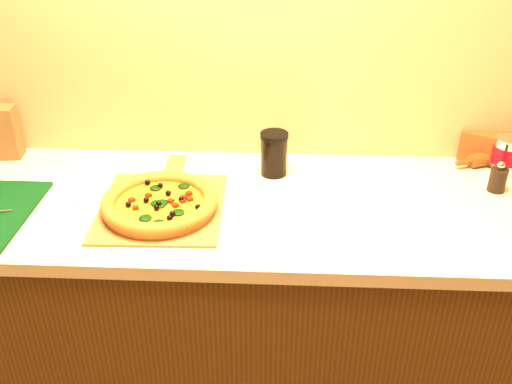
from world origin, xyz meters
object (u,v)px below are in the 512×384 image
(pizza, at_px, (160,203))
(dark_jar, at_px, (274,154))
(pepper_grinder, at_px, (498,179))
(rolling_pin, at_px, (501,157))
(pizza_peel, at_px, (163,204))
(coffee_canister, at_px, (506,155))

(pizza, bearing_deg, dark_jar, 37.96)
(pepper_grinder, bearing_deg, rolling_pin, 69.09)
(pepper_grinder, bearing_deg, pizza_peel, -172.23)
(pizza, height_order, dark_jar, dark_jar)
(coffee_canister, distance_m, dark_jar, 0.75)
(rolling_pin, bearing_deg, pizza_peel, -163.15)
(pizza_peel, distance_m, rolling_pin, 1.13)
(pizza, xyz_separation_m, coffee_canister, (1.07, 0.29, 0.03))
(dark_jar, bearing_deg, pizza_peel, -146.28)
(pepper_grinder, xyz_separation_m, dark_jar, (-0.69, 0.08, 0.03))
(pepper_grinder, relative_size, rolling_pin, 0.31)
(dark_jar, bearing_deg, pizza, -142.04)
(pizza, height_order, coffee_canister, coffee_canister)
(rolling_pin, xyz_separation_m, coffee_canister, (-0.01, -0.07, 0.04))
(pepper_grinder, xyz_separation_m, rolling_pin, (0.07, 0.19, -0.02))
(pizza, distance_m, coffee_canister, 1.11)
(pizza, bearing_deg, rolling_pin, 18.58)
(pizza, xyz_separation_m, rolling_pin, (1.08, 0.36, -0.01))
(pizza, xyz_separation_m, pepper_grinder, (1.01, 0.17, 0.01))
(pizza, relative_size, rolling_pin, 1.03)
(pizza_peel, xyz_separation_m, pepper_grinder, (1.01, 0.14, 0.04))
(pepper_grinder, relative_size, coffee_canister, 0.81)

